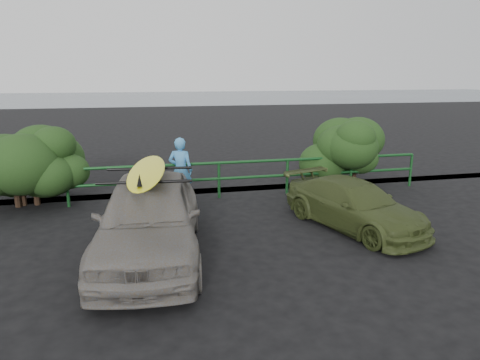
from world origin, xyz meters
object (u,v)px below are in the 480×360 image
(olive_vehicle, at_px, (354,205))
(surfboard, at_px, (147,171))
(guardrail, at_px, (183,182))
(sedan, at_px, (150,217))
(man, at_px, (181,170))

(olive_vehicle, bearing_deg, surfboard, 169.06)
(guardrail, xyz_separation_m, surfboard, (-0.93, -3.64, 1.15))
(olive_vehicle, distance_m, surfboard, 4.69)
(guardrail, distance_m, sedan, 3.77)
(guardrail, relative_size, surfboard, 4.64)
(olive_vehicle, bearing_deg, sedan, 169.06)
(olive_vehicle, height_order, surfboard, surfboard)
(sedan, bearing_deg, surfboard, -174.45)
(man, height_order, surfboard, man)
(sedan, relative_size, surfboard, 1.53)
(olive_vehicle, bearing_deg, guardrail, 121.02)
(olive_vehicle, height_order, man, man)
(sedan, height_order, surfboard, surfboard)
(guardrail, bearing_deg, surfboard, -104.41)
(man, bearing_deg, olive_vehicle, 162.09)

